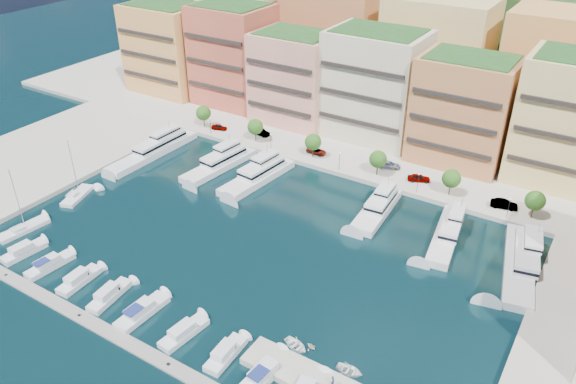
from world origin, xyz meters
name	(u,v)px	position (x,y,z in m)	size (l,w,h in m)	color
ground	(258,243)	(0.00, 0.00, 0.00)	(400.00, 400.00, 0.00)	black
north_quay	(394,126)	(0.00, 62.00, 0.00)	(220.00, 64.00, 2.00)	#9E998E
west_quay	(7,174)	(-62.00, -8.00, 0.00)	(34.00, 76.00, 2.00)	#9E998E
hillside	(452,75)	(0.00, 110.00, 0.00)	(240.00, 40.00, 58.00)	#1F3616
south_pontoon	(122,340)	(-3.00, -30.00, 0.00)	(72.00, 2.20, 0.35)	gray
apartment_0	(168,48)	(-66.00, 49.99, 13.31)	(22.00, 16.50, 24.80)	#DF9251
apartment_1	(233,55)	(-44.00, 51.99, 14.31)	(20.00, 16.50, 26.80)	#CA5A43
apartment_2	(295,78)	(-23.00, 49.99, 12.31)	(20.00, 15.50, 22.80)	#F59D88
apartment_3	(375,85)	(-2.00, 51.99, 13.81)	(22.00, 16.50, 25.80)	beige
apartment_4	(463,110)	(20.00, 49.99, 12.81)	(20.00, 15.50, 23.80)	#B47243
apartment_5	(576,122)	(42.00, 51.99, 14.31)	(22.00, 16.50, 26.80)	#D5C070
backblock_0	(247,26)	(-55.00, 74.00, 16.00)	(26.00, 18.00, 30.00)	beige
backblock_1	(333,40)	(-25.00, 74.00, 16.00)	(26.00, 18.00, 30.00)	#B47243
backblock_2	(436,57)	(5.00, 74.00, 16.00)	(26.00, 18.00, 30.00)	#D5C070
backblock_3	(560,78)	(35.00, 74.00, 16.00)	(26.00, 18.00, 30.00)	#DF9251
tree_0	(203,113)	(-40.00, 33.50, 4.74)	(3.80, 3.80, 5.65)	#473323
tree_1	(255,127)	(-24.00, 33.50, 4.74)	(3.80, 3.80, 5.65)	#473323
tree_2	(313,142)	(-8.00, 33.50, 4.74)	(3.80, 3.80, 5.65)	#473323
tree_3	(378,159)	(8.00, 33.50, 4.74)	(3.80, 3.80, 5.65)	#473323
tree_4	(451,179)	(24.00, 33.50, 4.74)	(3.80, 3.80, 5.65)	#473323
tree_5	(535,201)	(40.00, 33.50, 4.74)	(3.80, 3.80, 5.65)	#473323
lamppost_0	(210,123)	(-36.00, 31.20, 3.83)	(0.30, 0.30, 4.20)	black
lamppost_1	(271,139)	(-18.00, 31.20, 3.83)	(0.30, 0.30, 4.20)	black
lamppost_2	(340,158)	(0.00, 31.20, 3.83)	(0.30, 0.30, 4.20)	black
lamppost_3	(418,180)	(18.00, 31.20, 3.83)	(0.30, 0.30, 4.20)	black
lamppost_4	(509,204)	(36.00, 31.20, 3.83)	(0.30, 0.30, 4.20)	black
yacht_0	(156,149)	(-41.16, 17.17, 1.21)	(5.01, 25.92, 7.30)	silver
yacht_1	(221,163)	(-23.80, 19.70, 1.09)	(6.76, 20.58, 7.30)	silver
yacht_2	(259,174)	(-13.43, 19.78, 1.21)	(7.06, 20.55, 7.30)	silver
yacht_4	(378,208)	(13.91, 21.08, 1.09)	(5.77, 17.48, 7.30)	silver
yacht_5	(448,232)	(28.23, 20.18, 1.21)	(6.73, 19.64, 7.30)	silver
yacht_6	(521,260)	(41.45, 18.41, 1.21)	(9.21, 23.60, 7.30)	silver
cruiser_0	(23,252)	(-32.91, -24.58, 0.55)	(3.35, 7.94, 2.55)	silver
cruiser_1	(50,265)	(-25.84, -24.61, 0.57)	(3.17, 8.59, 2.66)	silver
cruiser_2	(79,280)	(-18.44, -24.59, 0.55)	(2.96, 7.99, 2.55)	silver
cruiser_3	(109,295)	(-11.36, -24.59, 0.55)	(3.34, 8.45, 2.55)	silver
cruiser_4	(142,312)	(-4.32, -24.62, 0.57)	(3.17, 9.19, 2.66)	silver
cruiser_5	(184,333)	(3.99, -24.59, 0.55)	(3.38, 8.22, 2.55)	silver
cruiser_6	(225,354)	(11.62, -24.58, 0.55)	(2.85, 7.55, 2.55)	silver
cruiser_7	(264,374)	(18.15, -24.61, 0.57)	(3.42, 8.82, 2.66)	silver
sailboat_0	(23,230)	(-39.35, -20.13, 0.31)	(3.91, 9.82, 13.20)	silver
sailboat_1	(77,196)	(-40.62, -6.52, 0.31)	(5.40, 8.90, 13.20)	silver
tender_0	(296,345)	(18.94, -17.86, 0.41)	(2.80, 3.92, 0.81)	white
tender_2	(350,371)	(27.44, -17.87, 0.39)	(2.67, 3.73, 0.77)	white
tender_1	(311,346)	(20.87, -16.85, 0.42)	(1.37, 1.58, 0.83)	beige
car_0	(219,127)	(-35.60, 34.08, 1.67)	(1.59, 3.96, 1.35)	gray
car_1	(261,132)	(-24.91, 36.94, 1.82)	(1.74, 5.00, 1.65)	gray
car_2	(316,151)	(-8.12, 35.41, 1.67)	(2.22, 4.81, 1.34)	gray
car_3	(389,165)	(8.87, 37.76, 1.77)	(2.17, 5.33, 1.55)	gray
car_4	(419,178)	(16.74, 35.55, 1.80)	(1.90, 4.72, 1.61)	gray
car_5	(504,204)	(34.67, 34.25, 1.84)	(1.78, 5.10, 1.68)	gray
person_0	(333,381)	(26.99, -21.89, 1.91)	(0.66, 0.43, 1.81)	#25254A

